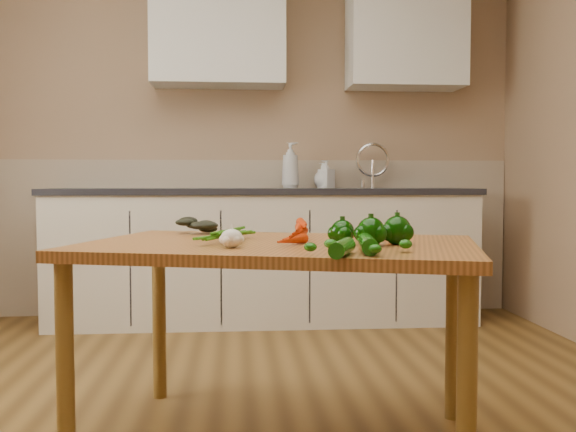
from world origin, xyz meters
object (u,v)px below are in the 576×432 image
at_px(soap_bottle_c, 324,176).
at_px(tomato_b, 365,230).
at_px(garlic_bulb, 232,238).
at_px(tomato_a, 342,231).
at_px(soap_bottle_a, 290,165).
at_px(table, 280,265).
at_px(tomato_c, 393,231).
at_px(zucchini_a, 368,244).
at_px(soap_bottle_b, 326,174).
at_px(zucchini_b, 342,248).
at_px(pepper_b, 397,231).
at_px(pepper_c, 371,232).
at_px(pepper_a, 342,232).
at_px(carrot_bunch, 275,233).
at_px(leafy_greens, 201,222).

xyz_separation_m(soap_bottle_c, tomato_b, (-0.13, -2.11, -0.23)).
bearing_deg(garlic_bulb, tomato_a, 35.87).
bearing_deg(soap_bottle_a, soap_bottle_c, -37.12).
xyz_separation_m(table, tomato_b, (0.33, 0.12, 0.11)).
xyz_separation_m(tomato_c, zucchini_a, (-0.18, -0.40, -0.01)).
xyz_separation_m(soap_bottle_b, zucchini_b, (-0.33, -2.65, -0.25)).
bearing_deg(tomato_c, soap_bottle_b, 88.54).
bearing_deg(tomato_c, zucchini_b, -118.53).
relative_size(pepper_b, zucchini_a, 0.43).
distance_m(pepper_c, tomato_c, 0.26).
distance_m(pepper_a, tomato_a, 0.22).
height_order(soap_bottle_c, carrot_bunch, soap_bottle_c).
distance_m(leafy_greens, tomato_c, 0.80).
distance_m(soap_bottle_a, pepper_a, 2.27).
bearing_deg(pepper_a, zucchini_b, -99.45).
relative_size(soap_bottle_a, zucchini_a, 1.39).
relative_size(tomato_c, zucchini_b, 0.36).
height_order(soap_bottle_c, pepper_c, soap_bottle_c).
height_order(table, pepper_a, pepper_a).
xyz_separation_m(soap_bottle_a, zucchini_a, (0.03, -2.50, -0.30)).
height_order(soap_bottle_a, pepper_b, soap_bottle_a).
bearing_deg(tomato_b, pepper_b, -76.19).
bearing_deg(zucchini_a, pepper_a, 98.71).
bearing_deg(soap_bottle_c, carrot_bunch, -6.12).
relative_size(soap_bottle_a, tomato_a, 5.09).
distance_m(soap_bottle_a, garlic_bulb, 2.39).
bearing_deg(carrot_bunch, zucchini_a, -36.32).
relative_size(pepper_a, tomato_c, 1.23).
relative_size(table, tomato_a, 24.97).
height_order(soap_bottle_a, pepper_a, soap_bottle_a).
height_order(soap_bottle_b, carrot_bunch, soap_bottle_b).
height_order(soap_bottle_a, carrot_bunch, soap_bottle_a).
height_order(soap_bottle_c, pepper_a, soap_bottle_c).
bearing_deg(zucchini_a, soap_bottle_a, 90.58).
height_order(leafy_greens, tomato_c, leafy_greens).
bearing_deg(soap_bottle_b, zucchini_a, 41.94).
distance_m(pepper_a, zucchini_b, 0.35).
bearing_deg(leafy_greens, zucchini_b, -61.89).
bearing_deg(carrot_bunch, soap_bottle_c, 94.15).
distance_m(soap_bottle_a, pepper_b, 2.30).
bearing_deg(pepper_a, soap_bottle_b, 83.31).
bearing_deg(pepper_c, tomato_c, 59.62).
distance_m(garlic_bulb, zucchini_a, 0.44).
bearing_deg(pepper_b, soap_bottle_c, 88.30).
xyz_separation_m(garlic_bulb, pepper_b, (0.56, 0.06, 0.02)).
distance_m(pepper_a, tomato_b, 0.26).
relative_size(pepper_c, tomato_c, 1.40).
height_order(soap_bottle_c, tomato_b, soap_bottle_c).
bearing_deg(table, tomato_a, 41.32).
height_order(table, pepper_b, pepper_b).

